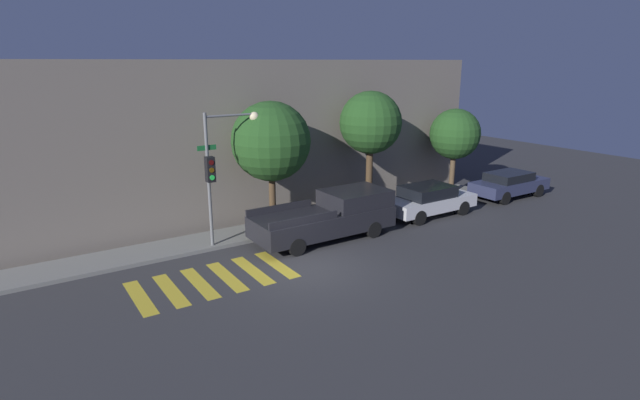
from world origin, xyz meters
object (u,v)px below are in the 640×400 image
(tree_far_end, at_px, (455,134))
(tree_midblock, at_px, (371,123))
(tree_near_corner, at_px, (271,142))
(pickup_truck, at_px, (331,216))
(sedan_near_corner, at_px, (428,200))
(sedan_middle, at_px, (509,184))
(traffic_light_pole, at_px, (221,159))

(tree_far_end, bearing_deg, tree_midblock, -180.00)
(tree_near_corner, bearing_deg, pickup_truck, -50.18)
(sedan_near_corner, xyz_separation_m, sedan_middle, (5.71, 0.00, -0.03))
(sedan_middle, bearing_deg, tree_near_corner, 171.48)
(pickup_truck, xyz_separation_m, sedan_middle, (11.01, -0.00, -0.18))
(traffic_light_pole, bearing_deg, tree_far_end, 2.76)
(tree_midblock, bearing_deg, sedan_middle, -13.88)
(sedan_near_corner, bearing_deg, sedan_middle, 0.00)
(sedan_middle, relative_size, tree_near_corner, 0.82)
(sedan_middle, relative_size, tree_midblock, 0.78)
(pickup_truck, bearing_deg, sedan_middle, -0.00)
(traffic_light_pole, relative_size, sedan_near_corner, 1.16)
(tree_far_end, bearing_deg, sedan_near_corner, -151.98)
(sedan_middle, xyz_separation_m, tree_far_end, (-2.17, 1.88, 2.47))
(pickup_truck, bearing_deg, traffic_light_pole, 162.12)
(sedan_middle, height_order, tree_near_corner, tree_near_corner)
(tree_near_corner, xyz_separation_m, tree_far_end, (10.41, 0.00, -0.51))
(tree_midblock, distance_m, tree_far_end, 5.53)
(tree_far_end, bearing_deg, tree_near_corner, -180.00)
(traffic_light_pole, distance_m, sedan_near_corner, 9.68)
(pickup_truck, height_order, tree_far_end, tree_far_end)
(tree_near_corner, distance_m, tree_midblock, 4.97)
(pickup_truck, relative_size, sedan_middle, 1.31)
(traffic_light_pole, relative_size, pickup_truck, 0.89)
(pickup_truck, bearing_deg, tree_near_corner, 129.82)
(sedan_near_corner, bearing_deg, pickup_truck, 180.00)
(sedan_middle, bearing_deg, pickup_truck, 180.00)
(pickup_truck, bearing_deg, sedan_near_corner, -0.00)
(sedan_near_corner, height_order, sedan_middle, sedan_near_corner)
(sedan_near_corner, distance_m, sedan_middle, 5.71)
(sedan_near_corner, relative_size, tree_near_corner, 0.82)
(pickup_truck, xyz_separation_m, sedan_near_corner, (5.30, -0.00, -0.15))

